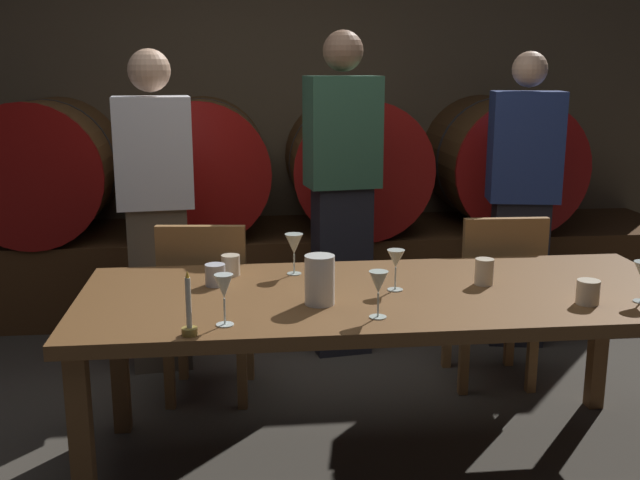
# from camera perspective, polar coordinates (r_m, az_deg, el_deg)

# --- Properties ---
(ground_plane) EXTENTS (7.61, 7.61, 0.00)m
(ground_plane) POSITION_cam_1_polar(r_m,az_deg,el_deg) (3.12, -0.42, -17.15)
(ground_plane) COLOR #3F3A33
(back_wall) EXTENTS (5.85, 0.24, 2.60)m
(back_wall) POSITION_cam_1_polar(r_m,az_deg,el_deg) (5.40, -3.43, 10.21)
(back_wall) COLOR brown
(back_wall) RESTS_ON ground
(barrel_shelf) EXTENTS (5.27, 0.90, 0.52)m
(barrel_shelf) POSITION_cam_1_polar(r_m,az_deg,el_deg) (5.02, -2.95, -2.00)
(barrel_shelf) COLOR #4C2D16
(barrel_shelf) RESTS_ON ground
(wine_barrel_far_left) EXTENTS (0.86, 0.94, 0.86)m
(wine_barrel_far_left) POSITION_cam_1_polar(r_m,az_deg,el_deg) (5.03, -20.08, 5.19)
(wine_barrel_far_left) COLOR brown
(wine_barrel_far_left) RESTS_ON barrel_shelf
(wine_barrel_center_left) EXTENTS (0.86, 0.94, 0.86)m
(wine_barrel_center_left) POSITION_cam_1_polar(r_m,az_deg,el_deg) (4.89, -9.00, 5.62)
(wine_barrel_center_left) COLOR brown
(wine_barrel_center_left) RESTS_ON barrel_shelf
(wine_barrel_center_right) EXTENTS (0.86, 0.94, 0.86)m
(wine_barrel_center_right) POSITION_cam_1_polar(r_m,az_deg,el_deg) (4.94, 2.57, 5.85)
(wine_barrel_center_right) COLOR brown
(wine_barrel_center_right) RESTS_ON barrel_shelf
(wine_barrel_far_right) EXTENTS (0.86, 0.94, 0.86)m
(wine_barrel_far_right) POSITION_cam_1_polar(r_m,az_deg,el_deg) (5.18, 13.44, 5.85)
(wine_barrel_far_right) COLOR #513319
(wine_barrel_far_right) RESTS_ON barrel_shelf
(dining_table) EXTENTS (2.34, 0.92, 0.73)m
(dining_table) POSITION_cam_1_polar(r_m,az_deg,el_deg) (2.91, 5.05, -5.11)
(dining_table) COLOR brown
(dining_table) RESTS_ON ground
(chair_left) EXTENTS (0.44, 0.44, 0.88)m
(chair_left) POSITION_cam_1_polar(r_m,az_deg,el_deg) (3.56, -8.63, -4.73)
(chair_left) COLOR olive
(chair_left) RESTS_ON ground
(chair_right) EXTENTS (0.41, 0.41, 0.88)m
(chair_right) POSITION_cam_1_polar(r_m,az_deg,el_deg) (3.78, 13.22, -3.86)
(chair_right) COLOR olive
(chair_right) RESTS_ON ground
(guest_left) EXTENTS (0.40, 0.28, 1.65)m
(guest_left) POSITION_cam_1_polar(r_m,az_deg,el_deg) (3.93, -12.37, 2.22)
(guest_left) COLOR brown
(guest_left) RESTS_ON ground
(guest_center) EXTENTS (0.41, 0.29, 1.75)m
(guest_center) POSITION_cam_1_polar(r_m,az_deg,el_deg) (4.05, 1.69, 3.63)
(guest_center) COLOR black
(guest_center) RESTS_ON ground
(guest_right) EXTENTS (0.42, 0.31, 1.65)m
(guest_right) POSITION_cam_1_polar(r_m,az_deg,el_deg) (4.34, 15.11, 2.99)
(guest_right) COLOR black
(guest_right) RESTS_ON ground
(candle_center) EXTENTS (0.05, 0.05, 0.22)m
(candle_center) POSITION_cam_1_polar(r_m,az_deg,el_deg) (2.44, -9.94, -5.81)
(candle_center) COLOR olive
(candle_center) RESTS_ON dining_table
(pitcher) EXTENTS (0.11, 0.11, 0.18)m
(pitcher) POSITION_cam_1_polar(r_m,az_deg,el_deg) (2.71, -0.03, -3.05)
(pitcher) COLOR white
(pitcher) RESTS_ON dining_table
(wine_glass_far_left) EXTENTS (0.06, 0.06, 0.18)m
(wine_glass_far_left) POSITION_cam_1_polar(r_m,az_deg,el_deg) (2.49, -7.33, -3.67)
(wine_glass_far_left) COLOR silver
(wine_glass_far_left) RESTS_ON dining_table
(wine_glass_left) EXTENTS (0.08, 0.08, 0.17)m
(wine_glass_left) POSITION_cam_1_polar(r_m,az_deg,el_deg) (3.08, -1.99, -0.38)
(wine_glass_left) COLOR silver
(wine_glass_left) RESTS_ON dining_table
(wine_glass_center) EXTENTS (0.07, 0.07, 0.17)m
(wine_glass_center) POSITION_cam_1_polar(r_m,az_deg,el_deg) (2.56, 4.47, -3.35)
(wine_glass_center) COLOR silver
(wine_glass_center) RESTS_ON dining_table
(wine_glass_right) EXTENTS (0.07, 0.07, 0.16)m
(wine_glass_right) POSITION_cam_1_polar(r_m,az_deg,el_deg) (2.88, 5.79, -1.54)
(wine_glass_right) COLOR silver
(wine_glass_right) RESTS_ON dining_table
(cup_far_left) EXTENTS (0.08, 0.08, 0.09)m
(cup_far_left) POSITION_cam_1_polar(r_m,az_deg,el_deg) (2.97, -7.98, -2.65)
(cup_far_left) COLOR silver
(cup_far_left) RESTS_ON dining_table
(cup_center_left) EXTENTS (0.08, 0.08, 0.09)m
(cup_center_left) POSITION_cam_1_polar(r_m,az_deg,el_deg) (3.11, -6.82, -1.91)
(cup_center_left) COLOR beige
(cup_center_left) RESTS_ON dining_table
(cup_center_right) EXTENTS (0.07, 0.07, 0.10)m
(cup_center_right) POSITION_cam_1_polar(r_m,az_deg,el_deg) (3.02, 12.39, -2.38)
(cup_center_right) COLOR beige
(cup_center_right) RESTS_ON dining_table
(cup_far_right) EXTENTS (0.08, 0.08, 0.09)m
(cup_far_right) POSITION_cam_1_polar(r_m,az_deg,el_deg) (2.89, 19.73, -3.75)
(cup_far_right) COLOR beige
(cup_far_right) RESTS_ON dining_table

